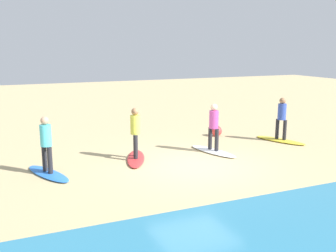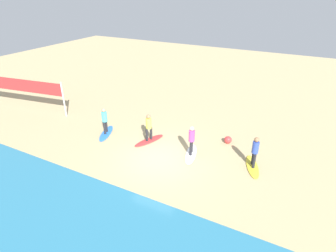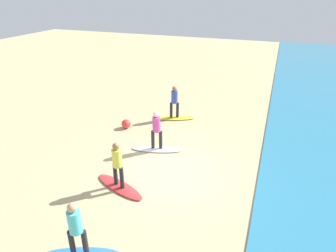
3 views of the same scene
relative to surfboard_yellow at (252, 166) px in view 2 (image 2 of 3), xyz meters
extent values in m
plane|color=tan|center=(4.56, 1.50, -0.04)|extent=(60.00, 60.00, 0.00)
ellipsoid|color=yellow|center=(0.00, 0.00, 0.00)|extent=(1.30, 2.16, 0.09)
cylinder|color=#232328|center=(-0.06, 0.15, 0.43)|extent=(0.14, 0.14, 0.78)
cylinder|color=#232328|center=(0.06, -0.15, 0.43)|extent=(0.14, 0.14, 0.78)
cylinder|color=#334CAD|center=(0.00, 0.00, 1.14)|extent=(0.32, 0.32, 0.62)
sphere|color=#9E704C|center=(0.00, 0.00, 1.56)|extent=(0.24, 0.24, 0.24)
ellipsoid|color=white|center=(3.24, 0.37, 0.00)|extent=(1.09, 2.17, 0.09)
cylinder|color=#232328|center=(3.20, 0.53, 0.43)|extent=(0.14, 0.14, 0.78)
cylinder|color=#232328|center=(3.29, 0.22, 0.43)|extent=(0.14, 0.14, 0.78)
cylinder|color=#B74293|center=(3.24, 0.37, 1.14)|extent=(0.32, 0.32, 0.62)
sphere|color=beige|center=(3.24, 0.37, 1.56)|extent=(0.24, 0.24, 0.24)
ellipsoid|color=red|center=(6.04, 0.15, 0.00)|extent=(1.25, 2.16, 0.09)
cylinder|color=#232328|center=(6.09, 0.30, 0.43)|extent=(0.14, 0.14, 0.78)
cylinder|color=#232328|center=(5.98, 0.00, 0.43)|extent=(0.14, 0.14, 0.78)
cylinder|color=#E0E04C|center=(6.04, 0.15, 1.14)|extent=(0.32, 0.32, 0.62)
sphere|color=#9E704C|center=(6.04, 0.15, 1.56)|extent=(0.24, 0.24, 0.24)
ellipsoid|color=blue|center=(8.88, 0.61, 0.00)|extent=(1.29, 2.16, 0.09)
cylinder|color=#232328|center=(8.82, 0.76, 0.43)|extent=(0.14, 0.14, 0.78)
cylinder|color=#232328|center=(8.94, 0.47, 0.43)|extent=(0.14, 0.14, 0.78)
cylinder|color=#4CC6D1|center=(8.88, 0.61, 1.14)|extent=(0.32, 0.32, 0.62)
sphere|color=tan|center=(8.88, 0.61, 1.56)|extent=(0.24, 0.24, 0.24)
cylinder|color=silver|center=(13.08, -0.20, 1.21)|extent=(0.10, 0.10, 2.50)
cube|color=red|center=(17.53, 0.50, 1.85)|extent=(8.89, 1.43, 0.90)
sphere|color=#E53838|center=(1.84, -1.79, 0.17)|extent=(0.44, 0.44, 0.44)
camera|label=1|loc=(10.00, 11.96, 3.64)|focal=41.87mm
camera|label=2|loc=(-1.70, 12.51, 8.29)|focal=30.13mm
camera|label=3|loc=(13.07, 4.52, 6.17)|focal=31.59mm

